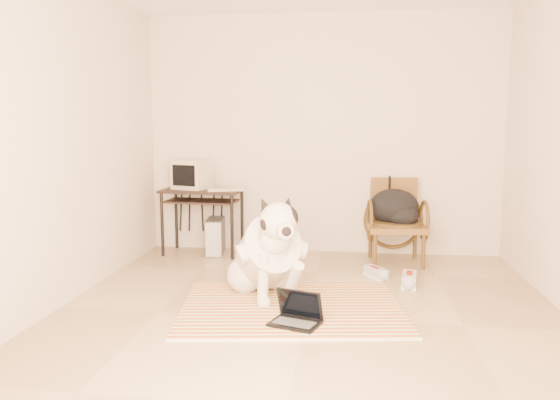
% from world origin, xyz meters
% --- Properties ---
extents(floor, '(4.50, 4.50, 0.00)m').
position_xyz_m(floor, '(0.00, 0.00, 0.00)').
color(floor, tan).
rests_on(floor, ground).
extents(wall_back, '(4.50, 0.00, 4.50)m').
position_xyz_m(wall_back, '(0.00, 2.25, 1.35)').
color(wall_back, beige).
rests_on(wall_back, floor).
extents(wall_front, '(4.50, 0.00, 4.50)m').
position_xyz_m(wall_front, '(0.00, -2.25, 1.35)').
color(wall_front, beige).
rests_on(wall_front, floor).
extents(wall_left, '(0.00, 4.50, 4.50)m').
position_xyz_m(wall_left, '(-2.00, 0.00, 1.35)').
color(wall_left, beige).
rests_on(wall_left, floor).
extents(rug, '(1.93, 1.58, 0.02)m').
position_xyz_m(rug, '(-0.13, 0.22, 0.01)').
color(rug, '#E95317').
rests_on(rug, floor).
extents(dog, '(0.79, 1.13, 0.95)m').
position_xyz_m(dog, '(-0.36, 0.46, 0.38)').
color(dog, silver).
rests_on(dog, rug).
extents(laptop, '(0.41, 0.35, 0.25)m').
position_xyz_m(laptop, '(-0.05, -0.16, 0.08)').
color(laptop, black).
rests_on(laptop, rug).
extents(computer_desk, '(0.92, 0.56, 0.74)m').
position_xyz_m(computer_desk, '(-1.34, 1.96, 0.64)').
color(computer_desk, black).
rests_on(computer_desk, floor).
extents(crt_monitor, '(0.46, 0.44, 0.33)m').
position_xyz_m(crt_monitor, '(-1.46, 2.01, 0.91)').
color(crt_monitor, '#C1B397').
rests_on(crt_monitor, computer_desk).
extents(desk_keyboard, '(0.44, 0.28, 0.03)m').
position_xyz_m(desk_keyboard, '(-1.04, 1.87, 0.76)').
color(desk_keyboard, '#C1B397').
rests_on(desk_keyboard, computer_desk).
extents(pc_tower, '(0.23, 0.45, 0.40)m').
position_xyz_m(pc_tower, '(-1.20, 1.99, 0.20)').
color(pc_tower, '#464648').
rests_on(pc_tower, floor).
extents(rattan_chair, '(0.62, 0.60, 0.89)m').
position_xyz_m(rattan_chair, '(0.81, 1.85, 0.45)').
color(rattan_chair, brown).
rests_on(rattan_chair, floor).
extents(backpack, '(0.52, 0.46, 0.39)m').
position_xyz_m(backpack, '(0.80, 1.82, 0.59)').
color(backpack, black).
rests_on(backpack, rattan_chair).
extents(sneaker_left, '(0.25, 0.30, 0.10)m').
position_xyz_m(sneaker_left, '(0.58, 1.22, 0.04)').
color(sneaker_left, white).
rests_on(sneaker_left, floor).
extents(sneaker_right, '(0.18, 0.34, 0.11)m').
position_xyz_m(sneaker_right, '(0.88, 0.99, 0.05)').
color(sneaker_right, white).
rests_on(sneaker_right, floor).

